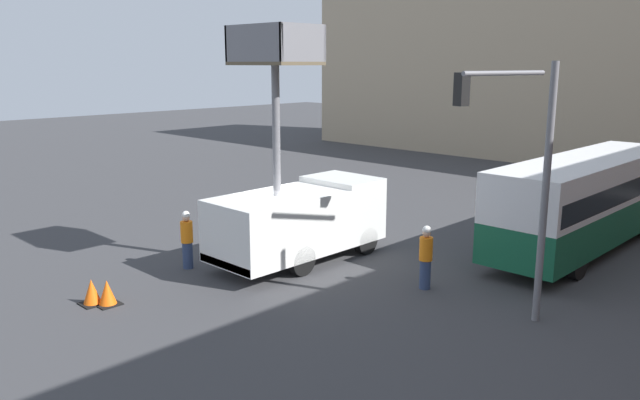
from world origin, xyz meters
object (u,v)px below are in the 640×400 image
at_px(traffic_cone_near_truck, 107,293).
at_px(city_bus, 588,196).
at_px(traffic_cone_mid_road, 92,292).
at_px(road_worker_directing, 426,257).
at_px(utility_truck, 299,214).
at_px(road_worker_near_truck, 187,240).
at_px(traffic_light_pole, 514,147).

bearing_deg(traffic_cone_near_truck, city_bus, 63.33).
relative_size(city_bus, traffic_cone_mid_road, 15.13).
bearing_deg(road_worker_directing, utility_truck, 91.69).
bearing_deg(road_worker_directing, traffic_cone_near_truck, 134.63).
bearing_deg(road_worker_directing, road_worker_near_truck, 112.26).
xyz_separation_m(city_bus, traffic_light_pole, (0.63, -6.81, 2.39)).
xyz_separation_m(road_worker_near_truck, traffic_cone_near_truck, (1.05, -3.26, -0.61)).
distance_m(utility_truck, traffic_light_pole, 7.34).
height_order(traffic_light_pole, road_worker_directing, traffic_light_pole).
relative_size(utility_truck, traffic_cone_near_truck, 10.75).
height_order(utility_truck, road_worker_near_truck, utility_truck).
bearing_deg(traffic_cone_mid_road, road_worker_directing, 51.63).
distance_m(traffic_light_pole, traffic_cone_near_truck, 11.28).
bearing_deg(city_bus, traffic_cone_near_truck, 169.42).
relative_size(road_worker_near_truck, traffic_cone_mid_road, 2.67).
distance_m(road_worker_near_truck, traffic_cone_near_truck, 3.47).
bearing_deg(utility_truck, road_worker_near_truck, -123.77).
height_order(city_bus, traffic_cone_near_truck, city_bus).
height_order(road_worker_near_truck, traffic_cone_mid_road, road_worker_near_truck).
distance_m(city_bus, traffic_cone_near_truck, 15.81).
bearing_deg(traffic_light_pole, city_bus, 95.29).
distance_m(road_worker_near_truck, road_worker_directing, 7.41).
bearing_deg(city_bus, road_worker_directing, -177.31).
height_order(road_worker_near_truck, road_worker_directing, road_worker_directing).
bearing_deg(utility_truck, traffic_light_pole, 8.65).
relative_size(utility_truck, road_worker_directing, 3.99).
bearing_deg(road_worker_near_truck, road_worker_directing, -43.75).
bearing_deg(city_bus, utility_truck, 158.06).
bearing_deg(traffic_cone_near_truck, traffic_light_pole, 43.31).
distance_m(traffic_light_pole, road_worker_directing, 4.08).
xyz_separation_m(road_worker_near_truck, road_worker_directing, (6.42, 3.70, 0.00)).
bearing_deg(city_bus, traffic_light_pole, -158.62).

